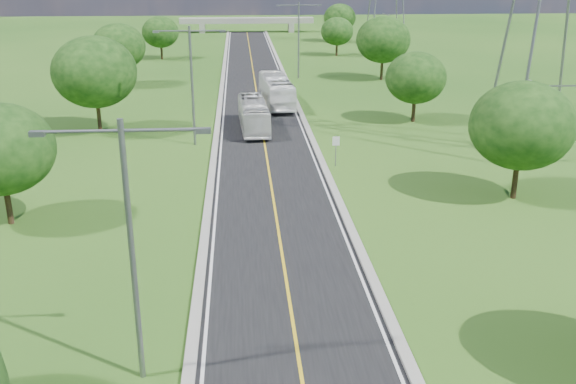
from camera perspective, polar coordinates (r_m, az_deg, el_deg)
name	(u,v)px	position (r m, az deg, el deg)	size (l,w,h in m)	color
ground	(259,107)	(70.54, -2.62, 7.56)	(260.00, 260.00, 0.00)	#214B15
road	(257,96)	(76.40, -2.77, 8.52)	(8.00, 150.00, 0.06)	black
curb_left	(221,96)	(76.39, -5.99, 8.50)	(0.50, 150.00, 0.22)	gray
curb_right	(293,95)	(76.62, 0.44, 8.64)	(0.50, 150.00, 0.22)	gray
speed_limit_sign	(336,146)	(49.28, 4.28, 4.09)	(0.55, 0.09, 2.40)	slate
overpass	(247,21)	(149.46, -3.69, 14.90)	(30.00, 3.00, 3.20)	gray
streetlight_near_left	(130,233)	(23.07, -13.86, -3.52)	(5.90, 0.25, 10.00)	slate
streetlight_mid_left	(192,76)	(54.80, -8.57, 10.17)	(5.90, 0.25, 10.00)	slate
streetlight_far_right	(299,34)	(87.75, 0.95, 13.90)	(5.90, 0.25, 10.00)	slate
tree_lb	(0,149)	(40.76, -24.25, 3.49)	(6.30, 6.30, 7.33)	black
tree_lc	(94,72)	(61.04, -16.82, 10.17)	(7.56, 7.56, 8.79)	black
tree_ld	(119,46)	(84.84, -14.83, 12.40)	(6.72, 6.72, 7.82)	black
tree_le	(160,32)	(108.16, -11.28, 13.78)	(5.88, 5.88, 6.84)	black
tree_rb	(522,126)	(44.04, 20.08, 5.56)	(6.72, 6.72, 7.82)	black
tree_rc	(416,78)	(64.14, 11.29, 9.92)	(5.88, 5.88, 6.84)	black
tree_rd	(383,40)	(87.57, 8.46, 13.24)	(7.14, 7.14, 8.30)	black
tree_re	(337,31)	(110.71, 4.39, 14.06)	(5.46, 5.46, 6.35)	black
tree_rf	(340,18)	(130.88, 4.62, 15.19)	(6.30, 6.30, 7.33)	black
bus_outbound	(276,91)	(70.68, -1.05, 8.98)	(2.70, 11.54, 3.21)	white
bus_inbound	(254,115)	(60.32, -3.08, 6.89)	(2.36, 10.09, 2.81)	silver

